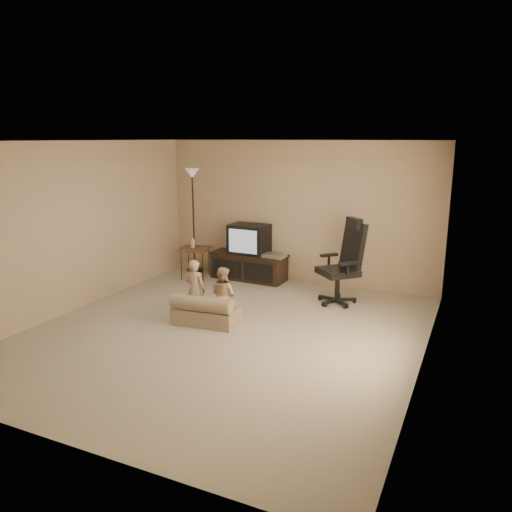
{
  "coord_description": "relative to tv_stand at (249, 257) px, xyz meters",
  "views": [
    {
      "loc": [
        2.98,
        -5.48,
        2.54
      ],
      "look_at": [
        0.19,
        0.6,
        0.95
      ],
      "focal_mm": 35.0,
      "sensor_mm": 36.0,
      "label": 1
    }
  ],
  "objects": [
    {
      "name": "toddler_right",
      "position": [
        0.6,
        -2.11,
        -0.02
      ],
      "size": [
        0.43,
        0.31,
        0.8
      ],
      "primitive_type": "imported",
      "rotation": [
        0.0,
        0.0,
        2.88
      ],
      "color": "tan",
      "rests_on": "floor"
    },
    {
      "name": "floor",
      "position": [
        0.82,
        -2.49,
        -0.42
      ],
      "size": [
        5.5,
        5.5,
        0.0
      ],
      "primitive_type": "plane",
      "color": "#B8AF92",
      "rests_on": "ground"
    },
    {
      "name": "toddler_left",
      "position": [
        0.19,
        -2.18,
        0.01
      ],
      "size": [
        0.32,
        0.24,
        0.87
      ],
      "primitive_type": "imported",
      "rotation": [
        0.0,
        0.0,
        3.16
      ],
      "color": "tan",
      "rests_on": "floor"
    },
    {
      "name": "floor_lamp",
      "position": [
        -1.2,
        0.06,
        1.02
      ],
      "size": [
        0.31,
        0.31,
        1.98
      ],
      "color": "black",
      "rests_on": "floor"
    },
    {
      "name": "office_chair",
      "position": [
        1.9,
        -0.6,
        0.06
      ],
      "size": [
        0.88,
        0.88,
        1.35
      ],
      "rotation": [
        0.0,
        0.0,
        -0.77
      ],
      "color": "black",
      "rests_on": "floor"
    },
    {
      "name": "side_table",
      "position": [
        -0.96,
        -0.31,
        0.12
      ],
      "size": [
        0.61,
        0.61,
        0.76
      ],
      "rotation": [
        0.0,
        0.0,
        0.23
      ],
      "color": "brown",
      "rests_on": "floor"
    },
    {
      "name": "child_sofa",
      "position": [
        0.42,
        -2.31,
        -0.25
      ],
      "size": [
        0.93,
        0.58,
        0.44
      ],
      "rotation": [
        0.0,
        0.0,
        0.08
      ],
      "color": "tan",
      "rests_on": "floor"
    },
    {
      "name": "room_shell",
      "position": [
        0.82,
        -2.49,
        1.1
      ],
      "size": [
        5.5,
        5.5,
        5.5
      ],
      "color": "silver",
      "rests_on": "floor"
    },
    {
      "name": "tv_stand",
      "position": [
        0.0,
        0.0,
        0.0
      ],
      "size": [
        1.44,
        0.59,
        1.02
      ],
      "rotation": [
        0.0,
        0.0,
        -0.04
      ],
      "color": "black",
      "rests_on": "floor"
    }
  ]
}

